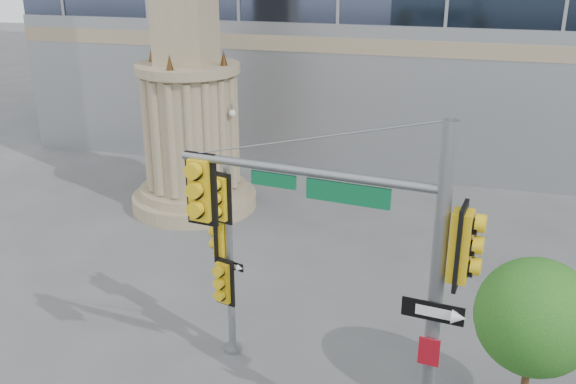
# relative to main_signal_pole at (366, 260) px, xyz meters

# --- Properties ---
(monument) EXTENTS (4.40, 4.40, 16.60)m
(monument) POSITION_rel_main_signal_pole_xyz_m (-7.81, 10.37, 1.56)
(monument) COLOR gray
(monument) RESTS_ON ground
(main_signal_pole) EXTENTS (4.92, 1.01, 6.38)m
(main_signal_pole) POSITION_rel_main_signal_pole_xyz_m (0.00, 0.00, 0.00)
(main_signal_pole) COLOR slate
(main_signal_pole) RESTS_ON ground
(secondary_signal_pole) EXTENTS (0.77, 0.70, 4.45)m
(secondary_signal_pole) POSITION_rel_main_signal_pole_xyz_m (-3.40, 2.33, -1.34)
(secondary_signal_pole) COLOR slate
(secondary_signal_pole) RESTS_ON ground
(street_tree) EXTENTS (2.24, 2.19, 3.49)m
(street_tree) POSITION_rel_main_signal_pole_xyz_m (2.93, 1.70, -1.66)
(street_tree) COLOR gray
(street_tree) RESTS_ON ground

